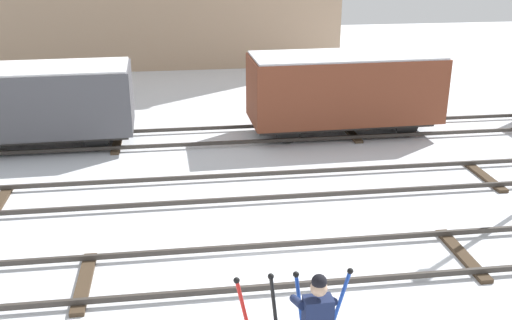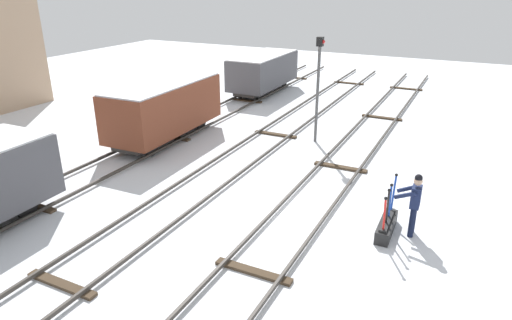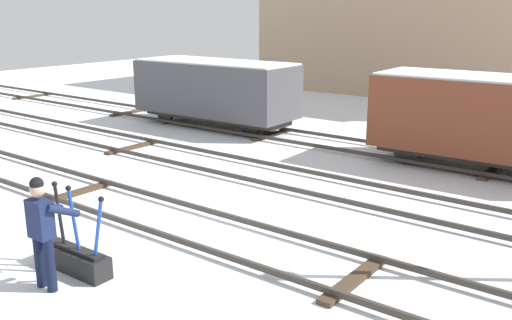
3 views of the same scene
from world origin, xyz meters
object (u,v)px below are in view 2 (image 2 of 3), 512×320
signal_post (318,80)px  freight_car_back_track (165,108)px  freight_car_near_switch (263,71)px  rail_worker (414,201)px  switch_lever_frame (387,224)px

signal_post → freight_car_back_track: size_ratio=0.76×
signal_post → freight_car_near_switch: bearing=39.7°
signal_post → freight_car_back_track: 6.44m
rail_worker → signal_post: size_ratio=0.41×
switch_lever_frame → freight_car_back_track: bearing=69.0°
switch_lever_frame → freight_car_near_switch: freight_car_near_switch is taller
freight_car_near_switch → rail_worker: bearing=-141.3°
switch_lever_frame → signal_post: bearing=32.9°
signal_post → freight_car_near_switch: signal_post is taller
signal_post → freight_car_near_switch: size_ratio=0.78×
switch_lever_frame → signal_post: size_ratio=0.39×
rail_worker → freight_car_near_switch: freight_car_near_switch is taller
freight_car_back_track → freight_car_near_switch: (9.56, -0.00, -0.09)m
switch_lever_frame → freight_car_back_track: freight_car_back_track is taller
rail_worker → freight_car_near_switch: 16.68m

